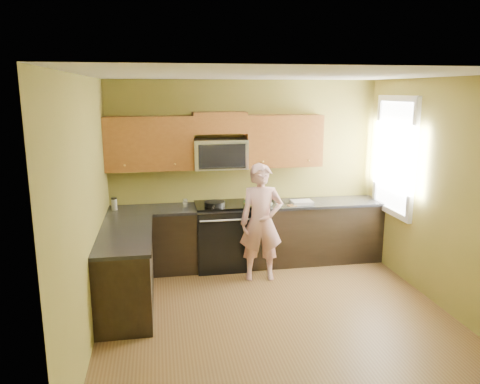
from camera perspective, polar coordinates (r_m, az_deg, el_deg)
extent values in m
plane|color=brown|center=(5.52, 4.57, -15.12)|extent=(4.00, 4.00, 0.00)
plane|color=white|center=(4.90, 5.13, 14.13)|extent=(4.00, 4.00, 0.00)
plane|color=olive|center=(6.95, 0.61, 2.49)|extent=(4.00, 0.00, 4.00)
plane|color=olive|center=(3.24, 14.06, -9.70)|extent=(4.00, 0.00, 4.00)
plane|color=olive|center=(4.93, -18.25, -2.30)|extent=(0.00, 4.00, 4.00)
plane|color=olive|center=(5.88, 24.04, -0.45)|extent=(0.00, 4.00, 4.00)
cube|color=black|center=(6.89, 1.06, -5.41)|extent=(4.00, 0.60, 0.88)
cube|color=black|center=(5.75, -13.82, -9.49)|extent=(0.60, 1.60, 0.88)
cube|color=black|center=(6.75, 1.09, -1.72)|extent=(4.00, 0.62, 0.04)
cube|color=black|center=(5.59, -13.96, -5.11)|extent=(0.62, 1.60, 0.04)
cube|color=brown|center=(6.64, -2.54, 8.53)|extent=(0.76, 0.33, 0.30)
imported|color=#D66C6B|center=(6.27, 2.63, -3.76)|extent=(0.63, 0.46, 1.60)
cube|color=#B27F47|center=(6.70, 6.41, -1.66)|extent=(0.13, 0.13, 0.01)
ellipsoid|color=silver|center=(6.68, 2.34, -1.44)|extent=(0.14, 0.14, 0.06)
ellipsoid|color=silver|center=(6.67, 3.53, -1.45)|extent=(0.13, 0.14, 0.07)
cube|color=silver|center=(6.82, 7.63, -1.28)|extent=(0.30, 0.24, 0.05)
cylinder|color=silver|center=(6.63, -6.76, -1.36)|extent=(0.09, 0.09, 0.12)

